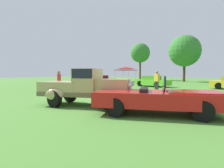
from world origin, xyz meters
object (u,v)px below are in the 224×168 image
at_px(neighbor_convertible, 160,98).
at_px(show_car_burgundy, 101,80).
at_px(canopy_tent_left_field, 126,68).
at_px(feature_pickup_truck, 87,87).
at_px(spectator_near_truck, 59,81).
at_px(spectator_between_cars, 157,81).
at_px(show_car_lime, 152,81).

bearing_deg(neighbor_convertible, show_car_burgundy, 134.90).
xyz_separation_m(neighbor_convertible, canopy_tent_left_field, (-14.11, 21.46, 1.84)).
distance_m(feature_pickup_truck, neighbor_convertible, 3.40).
distance_m(spectator_near_truck, spectator_between_cars, 7.47).
relative_size(feature_pickup_truck, spectator_near_truck, 2.63).
bearing_deg(spectator_near_truck, show_car_lime, 76.30).
bearing_deg(show_car_lime, feature_pickup_truck, -80.72).
height_order(feature_pickup_truck, spectator_between_cars, feature_pickup_truck).
distance_m(show_car_burgundy, canopy_tent_left_field, 7.79).
bearing_deg(show_car_burgundy, neighbor_convertible, -45.10).
bearing_deg(neighbor_convertible, spectator_near_truck, 166.38).
relative_size(show_car_burgundy, spectator_near_truck, 2.73).
relative_size(feature_pickup_truck, canopy_tent_left_field, 1.46).
xyz_separation_m(show_car_lime, spectator_near_truck, (-2.65, -10.88, 0.31)).
bearing_deg(neighbor_convertible, show_car_lime, 113.25).
relative_size(show_car_lime, canopy_tent_left_field, 1.40).
relative_size(show_car_lime, spectator_near_truck, 2.52).
height_order(neighbor_convertible, spectator_near_truck, spectator_near_truck).
relative_size(spectator_near_truck, spectator_between_cars, 1.00).
distance_m(neighbor_convertible, spectator_near_truck, 8.42).
distance_m(feature_pickup_truck, show_car_lime, 13.27).
height_order(feature_pickup_truck, neighbor_convertible, feature_pickup_truck).
height_order(show_car_burgundy, canopy_tent_left_field, canopy_tent_left_field).
bearing_deg(canopy_tent_left_field, show_car_burgundy, -87.95).
distance_m(neighbor_convertible, spectator_between_cars, 7.77).
xyz_separation_m(spectator_near_truck, canopy_tent_left_field, (-5.94, 19.48, 1.51)).
bearing_deg(show_car_lime, show_car_burgundy, 172.89).
bearing_deg(canopy_tent_left_field, feature_pickup_truck, -63.69).
bearing_deg(canopy_tent_left_field, neighbor_convertible, -56.67).
xyz_separation_m(neighbor_convertible, spectator_between_cars, (-2.84, 7.22, 0.33)).
height_order(feature_pickup_truck, spectator_near_truck, feature_pickup_truck).
xyz_separation_m(feature_pickup_truck, neighbor_convertible, (3.38, 0.24, -0.28)).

